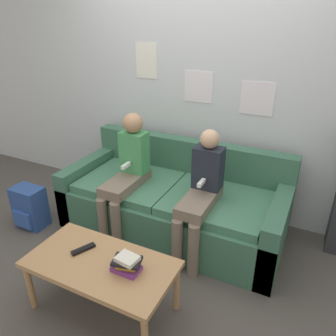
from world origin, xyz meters
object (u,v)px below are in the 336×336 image
(coffee_table, at_px, (101,267))
(backpack, at_px, (30,207))
(couch, at_px, (174,203))
(person_left, at_px, (127,170))
(person_right, at_px, (201,191))
(tv_remote, at_px, (83,249))

(coffee_table, distance_m, backpack, 1.36)
(couch, relative_size, person_left, 1.82)
(coffee_table, relative_size, person_left, 0.89)
(person_right, bearing_deg, person_left, 179.18)
(person_left, bearing_deg, coffee_table, -68.43)
(coffee_table, xyz_separation_m, person_right, (0.36, 0.89, 0.23))
(person_left, relative_size, backpack, 2.73)
(couch, distance_m, person_left, 0.56)
(couch, bearing_deg, tv_remote, -100.83)
(coffee_table, height_order, tv_remote, tv_remote)
(coffee_table, bearing_deg, person_right, 67.70)
(backpack, bearing_deg, tv_remote, -23.55)
(coffee_table, relative_size, backpack, 2.44)
(person_right, bearing_deg, backpack, -166.89)
(couch, height_order, backpack, couch)
(tv_remote, bearing_deg, couch, 104.88)
(coffee_table, distance_m, person_right, 0.99)
(coffee_table, bearing_deg, person_left, 111.57)
(person_right, relative_size, backpack, 2.62)
(person_right, relative_size, tv_remote, 6.32)
(couch, xyz_separation_m, person_left, (-0.38, -0.20, 0.35))
(person_left, relative_size, person_right, 1.04)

